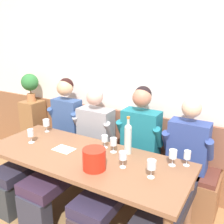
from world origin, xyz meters
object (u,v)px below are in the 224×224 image
person_right_seat (127,157)px  wine_glass_center_rear (173,154)px  wine_glass_right_end (151,165)px  wine_glass_by_bottle (113,143)px  wall_bench (118,166)px  dining_table (85,163)px  person_center_left_seat (177,174)px  wine_glass_near_bucket (31,134)px  potted_plant (30,84)px  wine_bottle_green_tall (128,138)px  person_center_right_seat (79,148)px  ice_bucket (94,159)px  wine_glass_center_front (105,139)px  wine_glass_left_end (46,123)px  wine_glass_mid_left (123,156)px  person_left_seat (49,137)px  wine_glass_mid_right (187,156)px

person_right_seat → wine_glass_center_rear: size_ratio=8.70×
wine_glass_right_end → wine_glass_by_bottle: 0.55m
wall_bench → wine_glass_right_end: (0.70, -0.73, 0.56)m
dining_table → person_center_left_seat: 0.88m
dining_table → wine_glass_near_bucket: wine_glass_near_bucket is taller
dining_table → potted_plant: bearing=153.8°
wine_bottle_green_tall → person_center_left_seat: bearing=7.2°
wine_bottle_green_tall → dining_table: bearing=-142.9°
person_center_right_seat → ice_bucket: bearing=-41.4°
person_center_left_seat → wine_glass_by_bottle: (-0.62, -0.11, 0.22)m
dining_table → wine_glass_center_front: size_ratio=15.30×
wall_bench → wine_glass_near_bucket: bearing=-132.7°
wine_glass_left_end → person_center_left_seat: bearing=1.4°
wall_bench → wine_glass_right_end: 1.15m
person_center_left_seat → wine_glass_mid_left: size_ratio=8.49×
person_center_right_seat → wine_glass_center_front: person_center_right_seat is taller
person_right_seat → potted_plant: 1.88m
person_center_right_seat → wine_glass_mid_left: size_ratio=8.36×
wall_bench → person_right_seat: 0.58m
person_center_right_seat → wine_glass_by_bottle: (0.52, -0.12, 0.23)m
wine_glass_center_front → wine_glass_mid_left: 0.44m
person_center_right_seat → wine_glass_center_rear: person_center_right_seat is taller
dining_table → person_right_seat: (0.29, 0.34, -0.01)m
wall_bench → wine_glass_near_bucket: (-0.67, -0.73, 0.55)m
ice_bucket → wine_glass_by_bottle: bearing=92.9°
wine_glass_center_front → wine_glass_by_bottle: wine_glass_by_bottle is taller
wine_glass_center_front → person_left_seat: bearing=175.1°
person_center_right_seat → wine_glass_by_bottle: size_ratio=8.30×
wine_glass_left_end → wine_glass_center_rear: (1.55, -0.04, 0.00)m
dining_table → wine_glass_right_end: (0.70, -0.04, 0.19)m
wine_bottle_green_tall → potted_plant: size_ratio=0.94×
wine_glass_near_bucket → potted_plant: (-0.80, 0.76, 0.33)m
wine_glass_left_end → wine_glass_mid_left: 1.22m
person_left_seat → wine_glass_right_end: (1.47, -0.36, 0.20)m
wine_glass_by_bottle → wine_glass_mid_left: bearing=-44.4°
wine_glass_center_rear → wine_glass_mid_right: bearing=30.4°
wine_glass_left_end → wine_bottle_green_tall: bearing=-1.2°
dining_table → wine_glass_by_bottle: size_ratio=13.55×
person_left_seat → person_center_left_seat: size_ratio=1.03×
wall_bench → potted_plant: size_ratio=5.81×
wall_bench → wine_glass_center_front: wall_bench is taller
wall_bench → potted_plant: (-1.47, 0.03, 0.88)m
wine_glass_center_front → potted_plant: 1.65m
wine_glass_right_end → wine_glass_center_rear: bearing=72.2°
dining_table → person_left_seat: bearing=157.1°
wine_bottle_green_tall → wine_glass_by_bottle: (-0.13, -0.05, -0.06)m
wine_glass_right_end → wall_bench: bearing=134.0°
wine_glass_near_bucket → wine_glass_by_bottle: wine_glass_near_bucket is taller
ice_bucket → person_left_seat: bearing=154.1°
wall_bench → wine_glass_right_end: size_ratio=14.95×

